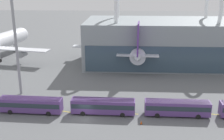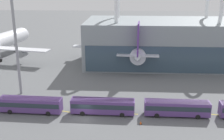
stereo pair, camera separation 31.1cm
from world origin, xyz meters
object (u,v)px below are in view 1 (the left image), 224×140
(shuttle_bus_1, at_px, (31,104))
(airliner_at_gate_far, at_px, (139,45))
(shuttle_bus_2, at_px, (103,105))
(floodlight_mast, at_px, (13,18))
(traffic_cone_1, at_px, (141,122))
(shuttle_bus_3, at_px, (177,107))

(shuttle_bus_1, bearing_deg, airliner_at_gate_far, 62.59)
(shuttle_bus_2, relative_size, floodlight_mast, 0.48)
(shuttle_bus_2, height_order, traffic_cone_1, shuttle_bus_2)
(shuttle_bus_3, height_order, floodlight_mast, floodlight_mast)
(shuttle_bus_2, xyz_separation_m, floodlight_mast, (-20.84, 9.81, 16.48))
(airliner_at_gate_far, distance_m, shuttle_bus_2, 42.69)
(airliner_at_gate_far, height_order, shuttle_bus_2, airliner_at_gate_far)
(floodlight_mast, relative_size, traffic_cone_1, 36.34)
(airliner_at_gate_far, relative_size, floodlight_mast, 1.69)
(airliner_at_gate_far, xyz_separation_m, traffic_cone_1, (-1.27, -45.61, -5.11))
(traffic_cone_1, bearing_deg, shuttle_bus_3, 28.48)
(shuttle_bus_1, relative_size, shuttle_bus_2, 1.00)
(shuttle_bus_2, relative_size, traffic_cone_1, 17.46)
(shuttle_bus_2, bearing_deg, traffic_cone_1, -26.44)
(shuttle_bus_3, xyz_separation_m, floodlight_mast, (-35.81, 9.84, 16.48))
(airliner_at_gate_far, xyz_separation_m, shuttle_bus_3, (6.07, -41.63, -3.61))
(shuttle_bus_3, relative_size, traffic_cone_1, 17.44)
(shuttle_bus_2, distance_m, shuttle_bus_3, 14.97)
(shuttle_bus_3, relative_size, floodlight_mast, 0.48)
(airliner_at_gate_far, bearing_deg, shuttle_bus_3, -167.78)
(shuttle_bus_2, height_order, shuttle_bus_3, same)
(shuttle_bus_1, height_order, floodlight_mast, floodlight_mast)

